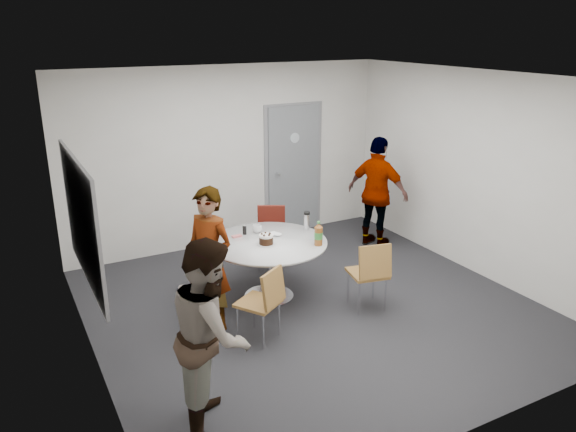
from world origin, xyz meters
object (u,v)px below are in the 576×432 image
chair_near_left (265,298)px  person_left (211,333)px  chair_far (271,230)px  person_right (377,193)px  door (293,170)px  table (271,249)px  whiteboard (82,221)px  person_main (209,260)px  chair_near_right (371,270)px

chair_near_left → person_left: person_left is taller
chair_far → person_right: person_right is taller
door → table: door is taller
table → person_left: size_ratio=0.86×
chair_near_left → table: bearing=27.5°
whiteboard → person_left: size_ratio=1.15×
door → person_right: size_ratio=1.26×
door → person_main: door is taller
person_main → person_left: size_ratio=0.98×
person_left → person_main: bearing=-0.5°
chair_near_left → whiteboard: bearing=127.3°
chair_near_right → person_left: (-2.32, -0.95, 0.30)m
table → chair_near_left: bearing=-120.1°
chair_near_left → chair_near_right: size_ratio=0.97×
whiteboard → person_main: bearing=-3.2°
chair_near_left → chair_far: bearing=29.1°
whiteboard → table: whiteboard is taller
person_main → whiteboard: bearing=-123.9°
chair_near_left → chair_near_right: (1.38, 0.02, 0.02)m
chair_far → person_main: 1.89m
person_right → chair_far: bearing=62.3°
whiteboard → chair_near_left: bearing=-20.3°
table → chair_near_left: size_ratio=1.70×
whiteboard → chair_near_right: bearing=-10.9°
table → person_main: bearing=-159.0°
door → table: size_ratio=1.49×
whiteboard → table: size_ratio=1.33×
chair_near_left → chair_far: (0.97, 1.79, 0.01)m
door → chair_far: (-0.95, -1.09, -0.51)m
door → chair_near_right: door is taller
whiteboard → person_left: (0.70, -1.53, -0.62)m
whiteboard → chair_near_left: (1.64, -0.60, -0.94)m
door → chair_far: bearing=-131.0°
door → chair_far: 1.54m
chair_far → person_right: size_ratio=0.50×
person_main → person_right: size_ratio=0.96×
table → chair_near_right: (0.87, -0.87, -0.12)m
person_right → whiteboard: bearing=79.9°
whiteboard → person_main: size_ratio=1.17×
whiteboard → chair_near_right: whiteboard is taller
whiteboard → table: bearing=7.6°
table → person_left: (-1.45, -1.82, 0.18)m
chair_near_left → person_right: size_ratio=0.50×
chair_far → person_left: 3.34m
person_right → chair_near_left: bearing=97.8°
chair_near_right → person_left: bearing=-145.9°
chair_near_left → person_right: bearing=-0.5°
table → chair_far: bearing=63.2°
whiteboard → chair_near_left: whiteboard is taller
chair_near_right → person_main: (-1.79, 0.51, 0.29)m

